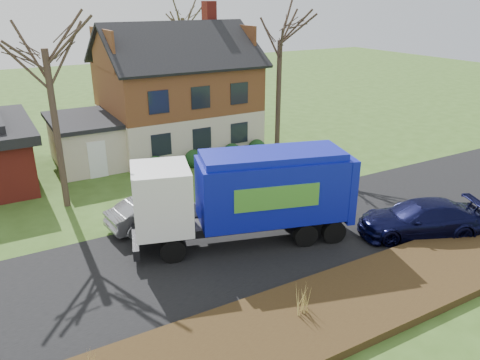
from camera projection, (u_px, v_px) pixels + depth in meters
ground at (264, 239)px, 19.66m from camera, size 120.00×120.00×0.00m
road at (264, 239)px, 19.66m from camera, size 80.00×7.00×0.02m
mulch_verge at (350, 303)px, 15.32m from camera, size 80.00×3.50×0.30m
main_house at (169, 88)px, 30.14m from camera, size 12.95×8.95×9.26m
garbage_truck at (249, 192)px, 18.78m from camera, size 9.21×4.75×3.82m
silver_sedan at (153, 211)px, 20.63m from camera, size 4.22×1.92×1.34m
navy_wagon at (420, 219)px, 19.76m from camera, size 5.61×4.01×1.51m
tree_front_west at (40, 22)px, 19.75m from camera, size 3.47×3.47×10.32m
tree_front_east at (281, 20)px, 28.16m from camera, size 3.62×3.62×10.07m
tree_back at (182, 4)px, 37.39m from camera, size 3.40×3.40×10.76m
grass_clump_mid at (304, 298)px, 14.47m from camera, size 0.35×0.29×0.98m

